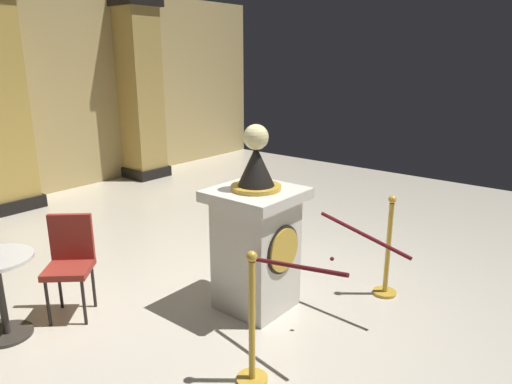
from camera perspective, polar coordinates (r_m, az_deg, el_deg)
The scene contains 7 objects.
ground_plane at distance 4.87m, azimuth -2.29°, elevation -13.02°, with size 12.31×12.31×0.00m, color beige.
pedestal_clock at distance 4.48m, azimuth 0.04°, elevation -5.55°, with size 0.78×0.78×1.79m.
stanchion_near at distance 3.63m, azimuth -0.49°, elevation -17.21°, with size 0.24×0.24×1.07m.
stanchion_far at distance 5.01m, azimuth 15.60°, elevation -7.99°, with size 0.24×0.24×1.06m.
velvet_rope at distance 4.09m, azimuth 9.24°, elevation -6.86°, with size 1.10×1.07×0.22m.
column_right at distance 9.68m, azimuth -13.84°, elevation 11.68°, with size 0.78×0.78×3.42m.
cafe_chair_red at distance 4.76m, azimuth -21.59°, elevation -7.30°, with size 0.57×0.57×0.96m.
Camera 1 is at (-3.18, -2.82, 2.37)m, focal length 33.04 mm.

